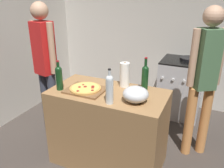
{
  "coord_description": "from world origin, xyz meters",
  "views": [
    {
      "loc": [
        0.84,
        -1.22,
        1.89
      ],
      "look_at": [
        -0.12,
        0.9,
        0.94
      ],
      "focal_mm": 37.57,
      "sensor_mm": 36.0,
      "label": 1
    }
  ],
  "objects_px": {
    "wine_bottle_amber": "(145,76)",
    "person_in_red": "(204,75)",
    "wine_bottle_green": "(59,77)",
    "pizza": "(85,88)",
    "person_in_stripes": "(45,62)",
    "paper_towel_roll": "(125,75)",
    "mixing_bowl": "(136,94)",
    "wine_bottle_dark": "(110,88)",
    "stove": "(180,88)"
  },
  "relations": [
    {
      "from": "wine_bottle_amber",
      "to": "stove",
      "type": "xyz_separation_m",
      "value": [
        0.22,
        1.27,
        -0.58
      ]
    },
    {
      "from": "mixing_bowl",
      "to": "person_in_red",
      "type": "relative_size",
      "value": 0.14
    },
    {
      "from": "person_in_stripes",
      "to": "wine_bottle_dark",
      "type": "bearing_deg",
      "value": -22.56
    },
    {
      "from": "wine_bottle_green",
      "to": "person_in_red",
      "type": "distance_m",
      "value": 1.56
    },
    {
      "from": "person_in_red",
      "to": "person_in_stripes",
      "type": "bearing_deg",
      "value": -169.79
    },
    {
      "from": "mixing_bowl",
      "to": "wine_bottle_dark",
      "type": "distance_m",
      "value": 0.26
    },
    {
      "from": "paper_towel_roll",
      "to": "person_in_stripes",
      "type": "distance_m",
      "value": 1.09
    },
    {
      "from": "mixing_bowl",
      "to": "stove",
      "type": "height_order",
      "value": "mixing_bowl"
    },
    {
      "from": "wine_bottle_green",
      "to": "stove",
      "type": "relative_size",
      "value": 0.34
    },
    {
      "from": "pizza",
      "to": "wine_bottle_green",
      "type": "relative_size",
      "value": 1.03
    },
    {
      "from": "paper_towel_roll",
      "to": "stove",
      "type": "xyz_separation_m",
      "value": [
        0.45,
        1.27,
        -0.57
      ]
    },
    {
      "from": "mixing_bowl",
      "to": "wine_bottle_green",
      "type": "relative_size",
      "value": 0.78
    },
    {
      "from": "paper_towel_roll",
      "to": "wine_bottle_dark",
      "type": "distance_m",
      "value": 0.45
    },
    {
      "from": "pizza",
      "to": "person_in_red",
      "type": "relative_size",
      "value": 0.19
    },
    {
      "from": "pizza",
      "to": "wine_bottle_green",
      "type": "height_order",
      "value": "wine_bottle_green"
    },
    {
      "from": "mixing_bowl",
      "to": "wine_bottle_amber",
      "type": "xyz_separation_m",
      "value": [
        -0.01,
        0.32,
        0.07
      ]
    },
    {
      "from": "person_in_stripes",
      "to": "person_in_red",
      "type": "xyz_separation_m",
      "value": [
        1.88,
        0.34,
        -0.01
      ]
    },
    {
      "from": "pizza",
      "to": "person_in_stripes",
      "type": "bearing_deg",
      "value": 157.93
    },
    {
      "from": "person_in_red",
      "to": "stove",
      "type": "bearing_deg",
      "value": 110.65
    },
    {
      "from": "wine_bottle_amber",
      "to": "stove",
      "type": "height_order",
      "value": "wine_bottle_amber"
    },
    {
      "from": "mixing_bowl",
      "to": "person_in_red",
      "type": "height_order",
      "value": "person_in_red"
    },
    {
      "from": "wine_bottle_amber",
      "to": "person_in_red",
      "type": "relative_size",
      "value": 0.2
    },
    {
      "from": "wine_bottle_amber",
      "to": "person_in_red",
      "type": "xyz_separation_m",
      "value": [
        0.56,
        0.36,
        -0.02
      ]
    },
    {
      "from": "wine_bottle_amber",
      "to": "stove",
      "type": "relative_size",
      "value": 0.38
    },
    {
      "from": "wine_bottle_dark",
      "to": "person_in_red",
      "type": "relative_size",
      "value": 0.2
    },
    {
      "from": "wine_bottle_dark",
      "to": "stove",
      "type": "distance_m",
      "value": 1.86
    },
    {
      "from": "wine_bottle_amber",
      "to": "wine_bottle_dark",
      "type": "xyz_separation_m",
      "value": [
        -0.2,
        -0.44,
        0.0
      ]
    },
    {
      "from": "wine_bottle_green",
      "to": "person_in_red",
      "type": "xyz_separation_m",
      "value": [
        1.38,
        0.73,
        -0.02
      ]
    },
    {
      "from": "wine_bottle_dark",
      "to": "stove",
      "type": "relative_size",
      "value": 0.37
    },
    {
      "from": "wine_bottle_amber",
      "to": "person_in_stripes",
      "type": "bearing_deg",
      "value": 179.07
    },
    {
      "from": "wine_bottle_green",
      "to": "mixing_bowl",
      "type": "bearing_deg",
      "value": 3.61
    },
    {
      "from": "stove",
      "to": "pizza",
      "type": "bearing_deg",
      "value": -116.35
    },
    {
      "from": "wine_bottle_amber",
      "to": "person_in_red",
      "type": "bearing_deg",
      "value": 32.77
    },
    {
      "from": "person_in_stripes",
      "to": "wine_bottle_amber",
      "type": "bearing_deg",
      "value": -0.93
    },
    {
      "from": "paper_towel_roll",
      "to": "wine_bottle_amber",
      "type": "bearing_deg",
      "value": -0.37
    },
    {
      "from": "pizza",
      "to": "person_in_red",
      "type": "height_order",
      "value": "person_in_red"
    },
    {
      "from": "wine_bottle_green",
      "to": "stove",
      "type": "distance_m",
      "value": 2.03
    },
    {
      "from": "wine_bottle_amber",
      "to": "person_in_red",
      "type": "height_order",
      "value": "person_in_red"
    },
    {
      "from": "pizza",
      "to": "stove",
      "type": "relative_size",
      "value": 0.35
    },
    {
      "from": "mixing_bowl",
      "to": "wine_bottle_dark",
      "type": "bearing_deg",
      "value": -149.01
    },
    {
      "from": "mixing_bowl",
      "to": "stove",
      "type": "xyz_separation_m",
      "value": [
        0.21,
        1.59,
        -0.51
      ]
    },
    {
      "from": "pizza",
      "to": "mixing_bowl",
      "type": "height_order",
      "value": "mixing_bowl"
    },
    {
      "from": "mixing_bowl",
      "to": "paper_towel_roll",
      "type": "relative_size",
      "value": 0.91
    },
    {
      "from": "stove",
      "to": "person_in_red",
      "type": "relative_size",
      "value": 0.54
    },
    {
      "from": "wine_bottle_dark",
      "to": "person_in_stripes",
      "type": "relative_size",
      "value": 0.19
    },
    {
      "from": "pizza",
      "to": "person_in_stripes",
      "type": "height_order",
      "value": "person_in_stripes"
    },
    {
      "from": "stove",
      "to": "wine_bottle_amber",
      "type": "bearing_deg",
      "value": -99.71
    },
    {
      "from": "person_in_stripes",
      "to": "person_in_red",
      "type": "relative_size",
      "value": 1.01
    },
    {
      "from": "paper_towel_roll",
      "to": "pizza",
      "type": "bearing_deg",
      "value": -138.3
    },
    {
      "from": "pizza",
      "to": "person_in_red",
      "type": "xyz_separation_m",
      "value": [
        1.12,
        0.65,
        0.1
      ]
    }
  ]
}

